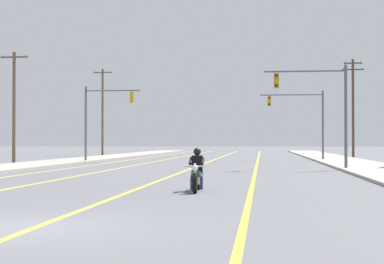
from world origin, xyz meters
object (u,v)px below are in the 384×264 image
(motorcycle_with_rider, at_px, (197,174))
(traffic_signal_near_right, at_px, (322,101))
(utility_pole_right_far, at_px, (353,105))
(traffic_signal_near_left, at_px, (101,112))
(utility_pole_left_near, at_px, (14,105))
(traffic_signal_mid_right, at_px, (304,114))
(utility_pole_left_far, at_px, (103,111))

(motorcycle_with_rider, height_order, traffic_signal_near_right, traffic_signal_near_right)
(traffic_signal_near_right, bearing_deg, utility_pole_right_far, 77.93)
(traffic_signal_near_left, distance_m, utility_pole_left_near, 6.94)
(traffic_signal_near_right, bearing_deg, traffic_signal_near_left, 144.15)
(motorcycle_with_rider, distance_m, traffic_signal_near_left, 30.33)
(traffic_signal_near_right, relative_size, utility_pole_left_near, 0.72)
(utility_pole_left_near, height_order, utility_pole_right_far, utility_pole_right_far)
(traffic_signal_mid_right, relative_size, utility_pole_left_far, 0.61)
(utility_pole_left_near, bearing_deg, traffic_signal_near_right, -20.50)
(traffic_signal_near_right, height_order, traffic_signal_mid_right, same)
(motorcycle_with_rider, bearing_deg, utility_pole_right_far, 75.07)
(motorcycle_with_rider, xyz_separation_m, utility_pole_right_far, (11.41, 42.78, 4.81))
(utility_pole_right_far, bearing_deg, traffic_signal_mid_right, -122.92)
(traffic_signal_near_left, distance_m, utility_pole_right_far, 26.73)
(traffic_signal_near_left, height_order, utility_pole_left_near, utility_pole_left_near)
(utility_pole_left_near, xyz_separation_m, utility_pole_right_far, (28.24, 18.24, 0.88))
(traffic_signal_near_right, xyz_separation_m, utility_pole_left_far, (-22.17, 33.17, 1.24))
(traffic_signal_mid_right, bearing_deg, motorcycle_with_rider, -99.78)
(traffic_signal_mid_right, xyz_separation_m, utility_pole_left_near, (-22.74, -9.75, 0.37))
(traffic_signal_near_right, distance_m, traffic_signal_mid_right, 18.18)
(traffic_signal_mid_right, bearing_deg, traffic_signal_near_left, -159.78)
(traffic_signal_mid_right, relative_size, utility_pole_right_far, 0.62)
(traffic_signal_near_right, bearing_deg, traffic_signal_mid_right, 89.34)
(traffic_signal_mid_right, bearing_deg, utility_pole_left_far, 146.18)
(motorcycle_with_rider, xyz_separation_m, traffic_signal_near_right, (5.70, 16.11, 3.51))
(motorcycle_with_rider, distance_m, utility_pole_left_far, 52.18)
(motorcycle_with_rider, bearing_deg, traffic_signal_near_right, 70.50)
(traffic_signal_near_left, bearing_deg, motorcycle_with_rider, -68.82)
(motorcycle_with_rider, distance_m, utility_pole_left_near, 30.01)
(traffic_signal_mid_right, bearing_deg, utility_pole_left_near, -156.79)
(traffic_signal_near_left, relative_size, utility_pole_left_far, 0.61)
(motorcycle_with_rider, bearing_deg, traffic_signal_mid_right, 80.22)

